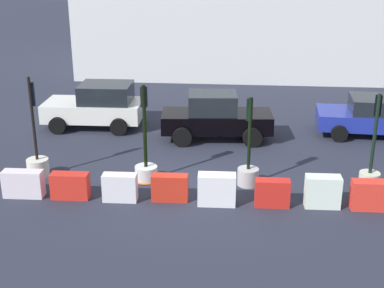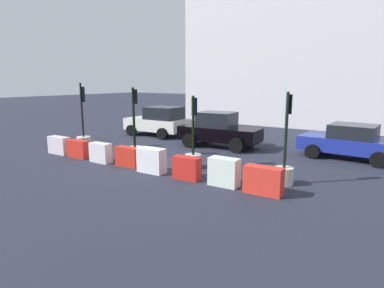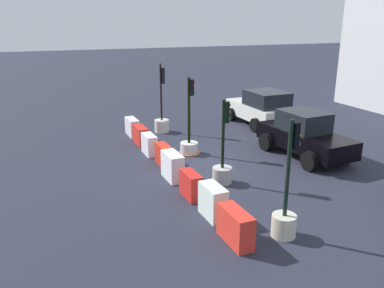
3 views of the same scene
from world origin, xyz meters
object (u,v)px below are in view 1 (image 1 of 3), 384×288
Objects in this scene: construction_barrier_3 at (170,188)px; construction_barrier_5 at (272,193)px; traffic_light_1 at (146,164)px; car_black_sedan at (216,117)px; construction_barrier_7 at (372,195)px; traffic_light_3 at (370,172)px; traffic_light_0 at (37,161)px; construction_barrier_1 at (70,186)px; car_white_van at (97,105)px; traffic_light_2 at (248,168)px; construction_barrier_2 at (120,188)px; construction_barrier_0 at (23,184)px; construction_barrier_4 at (217,189)px; car_blue_estate at (372,116)px; construction_barrier_6 at (323,192)px.

construction_barrier_5 is (2.90, -0.10, 0.00)m from construction_barrier_3.
traffic_light_1 reaches higher than car_black_sedan.
traffic_light_3 is at bearing 81.08° from construction_barrier_7.
traffic_light_0 is 2.08m from construction_barrier_1.
construction_barrier_5 is at bearing -1.96° from construction_barrier_3.
car_white_van is at bearing 135.46° from construction_barrier_5.
car_white_van is (-9.60, 5.24, 0.31)m from traffic_light_3.
traffic_light_0 is 10.23m from traffic_light_3.
construction_barrier_2 is at bearing -158.67° from traffic_light_2.
construction_barrier_7 is (-0.20, -1.26, -0.15)m from traffic_light_3.
construction_barrier_0 is 9.92m from construction_barrier_7.
car_white_van reaches higher than construction_barrier_4.
car_white_van reaches higher than construction_barrier_1.
construction_barrier_5 is at bearing -64.50° from traffic_light_2.
construction_barrier_2 is at bearing -70.48° from car_white_van.
car_black_sedan is 1.01× the size of car_blue_estate.
construction_barrier_0 is at bearing -172.43° from traffic_light_3.
traffic_light_1 is at bearing 159.02° from construction_barrier_5.
construction_barrier_2 is 4.32m from construction_barrier_5.
construction_barrier_1 is at bearing -164.81° from traffic_light_2.
construction_barrier_4 is (5.62, -0.01, 0.05)m from construction_barrier_0.
traffic_light_3 is (3.60, -0.07, 0.04)m from traffic_light_2.
construction_barrier_5 is at bearing -178.97° from construction_barrier_7.
construction_barrier_4 is at bearing -14.40° from traffic_light_0.
construction_barrier_0 reaches higher than construction_barrier_1.
car_blue_estate is (5.68, 6.55, 0.29)m from construction_barrier_4.
traffic_light_2 is at bearing 178.82° from traffic_light_3.
car_white_van is 0.94× the size of car_blue_estate.
traffic_light_1 reaches higher than traffic_light_3.
construction_barrier_5 is (0.66, -1.39, -0.14)m from traffic_light_2.
construction_barrier_6 is (2.95, 0.12, 0.00)m from construction_barrier_4.
traffic_light_1 is 6.77m from traffic_light_3.
construction_barrier_1 is 6.64m from car_white_van.
traffic_light_1 is at bearing 146.48° from construction_barrier_4.
construction_barrier_1 is (-8.73, -1.32, -0.19)m from traffic_light_3.
car_black_sedan is (-4.60, 5.45, 0.44)m from construction_barrier_7.
construction_barrier_5 is at bearing 0.26° from construction_barrier_0.
construction_barrier_4 is 0.93× the size of construction_barrier_7.
traffic_light_1 is 2.63× the size of construction_barrier_7.
construction_barrier_0 is 7.69m from car_black_sedan.
traffic_light_3 is at bearing 10.57° from construction_barrier_2.
traffic_light_0 is at bearing 179.60° from traffic_light_2.
construction_barrier_4 is 5.56m from car_black_sedan.
traffic_light_0 is at bearing 163.08° from construction_barrier_3.
car_white_van is (-2.34, 6.60, 0.48)m from construction_barrier_2.
traffic_light_2 reaches higher than construction_barrier_0.
construction_barrier_3 is at bearing -100.98° from car_black_sedan.
traffic_light_2 is 4.30m from car_black_sedan.
traffic_light_0 is at bearing -96.91° from car_white_van.
construction_barrier_5 is at bearing -11.13° from traffic_light_0.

